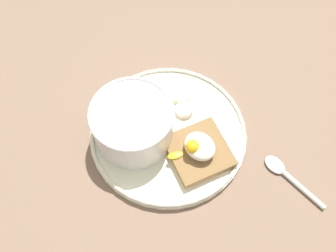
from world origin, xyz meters
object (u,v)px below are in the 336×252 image
Objects in this scene: toast_slice at (199,152)px; poached_egg at (198,146)px; banana_slice_front at (180,95)px; banana_slice_back at (167,88)px; spoon at (287,175)px; banana_slice_left at (184,110)px; oatmeal_bowl at (133,123)px.

toast_slice is 2.03cm from poached_egg.
poached_egg reaches higher than toast_slice.
banana_slice_back is at bearing 20.52° from banana_slice_front.
toast_slice is at bearing 35.87° from spoon.
toast_slice reaches higher than banana_slice_front.
poached_egg is 1.85× the size of banana_slice_left.
banana_slice_left is (7.23, -3.46, -0.35)cm from toast_slice.
spoon is at bearing -165.75° from banana_slice_left.
banana_slice_front is at bearing -28.47° from banana_slice_left.
oatmeal_bowl is 1.16× the size of toast_slice.
banana_slice_front and banana_slice_left have the same top height.
oatmeal_bowl is 1.83× the size of poached_egg.
banana_slice_front is (9.90, -4.91, -0.35)cm from toast_slice.
banana_slice_front is 0.98× the size of banana_slice_left.
poached_egg is at bearing 64.74° from toast_slice.
spoon is (-23.55, -4.14, -1.31)cm from banana_slice_back.
toast_slice is 1.58× the size of poached_egg.
poached_egg is 8.36cm from banana_slice_left.
poached_egg reaches higher than banana_slice_left.
oatmeal_bowl is at bearing 30.14° from toast_slice.
banana_slice_back is (12.17, -4.21, -2.21)cm from poached_egg.
oatmeal_bowl is at bearing 29.51° from poached_egg.
banana_slice_left is 0.81× the size of banana_slice_back.
toast_slice is 2.38× the size of banana_slice_back.
toast_slice is at bearing 153.63° from banana_slice_front.
banana_slice_back is at bearing -6.45° from banana_slice_left.
spoon is (-11.29, -8.16, -1.50)cm from toast_slice.
banana_slice_left is 0.33× the size of spoon.
banana_slice_back is at bearing 9.96° from spoon.
oatmeal_bowl is 3.39× the size of banana_slice_left.
poached_egg reaches higher than spoon.
banana_slice_back is 23.95cm from spoon.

